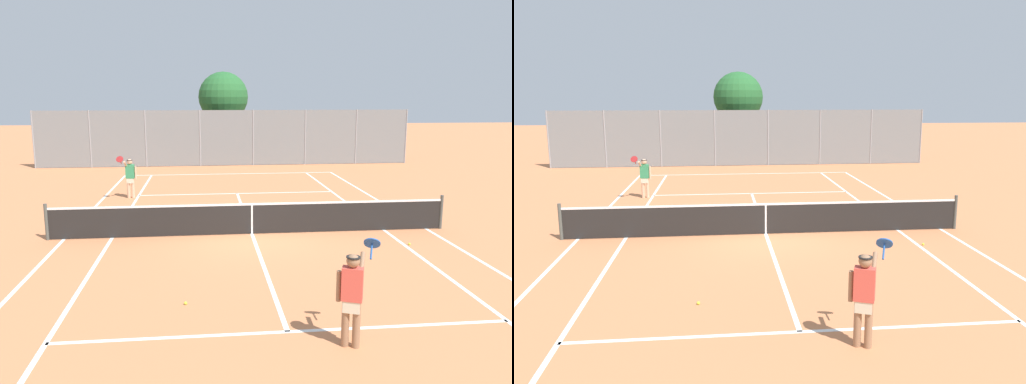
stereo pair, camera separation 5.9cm
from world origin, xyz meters
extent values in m
plane|color=#CC7A4C|center=(0.00, 0.00, 0.00)|extent=(120.00, 120.00, 0.00)
cube|color=white|center=(0.00, 11.90, 0.00)|extent=(11.00, 0.10, 0.01)
cube|color=white|center=(-5.50, 0.00, 0.00)|extent=(0.10, 23.80, 0.01)
cube|color=white|center=(5.50, 0.00, 0.00)|extent=(0.10, 23.80, 0.01)
cube|color=white|center=(-4.13, 0.00, 0.00)|extent=(0.10, 23.80, 0.01)
cube|color=white|center=(4.13, 0.00, 0.00)|extent=(0.10, 23.80, 0.01)
cube|color=white|center=(0.00, -6.40, 0.00)|extent=(8.26, 0.10, 0.01)
cube|color=white|center=(0.00, 6.40, 0.00)|extent=(8.26, 0.10, 0.01)
cube|color=white|center=(0.00, 0.00, 0.00)|extent=(0.10, 12.80, 0.01)
cylinder|color=#474C47|center=(-5.95, 0.00, 0.53)|extent=(0.10, 0.10, 1.07)
cylinder|color=#474C47|center=(5.95, 0.00, 0.53)|extent=(0.10, 0.10, 1.07)
cube|color=black|center=(0.00, 0.00, 0.46)|extent=(11.90, 0.02, 0.89)
cube|color=white|center=(0.00, 0.00, 0.92)|extent=(11.90, 0.03, 0.06)
cube|color=white|center=(0.00, 0.00, 0.44)|extent=(0.05, 0.03, 0.89)
cylinder|color=#936B4C|center=(0.86, -6.99, 0.41)|extent=(0.13, 0.13, 0.82)
cylinder|color=#936B4C|center=(1.03, -7.06, 0.41)|extent=(0.13, 0.13, 0.82)
cube|color=beige|center=(0.95, -7.03, 0.74)|extent=(0.33, 0.27, 0.24)
cube|color=#D84C3F|center=(0.95, -7.03, 1.10)|extent=(0.39, 0.31, 0.56)
sphere|color=#936B4C|center=(0.95, -7.03, 1.49)|extent=(0.22, 0.22, 0.22)
cylinder|color=black|center=(0.95, -7.03, 1.56)|extent=(0.23, 0.23, 0.02)
cylinder|color=#936B4C|center=(0.74, -6.94, 1.04)|extent=(0.08, 0.08, 0.52)
cylinder|color=#936B4C|center=(1.12, -6.95, 1.39)|extent=(0.25, 0.45, 0.35)
cylinder|color=#1E4C99|center=(1.34, -6.76, 1.55)|extent=(0.12, 0.24, 0.22)
cylinder|color=#1E4C99|center=(1.38, -6.64, 1.66)|extent=(0.33, 0.29, 0.23)
cylinder|color=#D8A884|center=(-4.29, 5.91, 0.41)|extent=(0.13, 0.13, 0.82)
cylinder|color=#D8A884|center=(-4.47, 5.93, 0.41)|extent=(0.13, 0.13, 0.82)
cube|color=beige|center=(-4.38, 5.92, 0.74)|extent=(0.30, 0.20, 0.24)
cube|color=#338C59|center=(-4.38, 5.92, 1.10)|extent=(0.36, 0.23, 0.56)
sphere|color=#D8A884|center=(-4.38, 5.92, 1.49)|extent=(0.22, 0.22, 0.22)
cylinder|color=black|center=(-4.38, 5.92, 1.56)|extent=(0.23, 0.23, 0.02)
cylinder|color=#D8A884|center=(-4.16, 5.90, 1.04)|extent=(0.08, 0.08, 0.52)
cylinder|color=#D8A884|center=(-4.52, 5.80, 1.39)|extent=(0.12, 0.46, 0.35)
cylinder|color=maroon|center=(-4.67, 5.55, 1.55)|extent=(0.05, 0.25, 0.22)
cylinder|color=maroon|center=(-4.68, 5.43, 1.66)|extent=(0.30, 0.22, 0.23)
sphere|color=#D1DB33|center=(-1.83, -5.03, 0.03)|extent=(0.07, 0.07, 0.07)
sphere|color=#D1DB33|center=(4.27, -1.61, 0.03)|extent=(0.07, 0.07, 0.07)
cylinder|color=gray|center=(-11.04, 15.17, 1.65)|extent=(0.08, 0.08, 3.31)
cylinder|color=gray|center=(-7.89, 15.17, 1.65)|extent=(0.08, 0.08, 3.31)
cylinder|color=gray|center=(-4.73, 15.17, 1.65)|extent=(0.08, 0.08, 3.31)
cylinder|color=gray|center=(-1.58, 15.17, 1.65)|extent=(0.08, 0.08, 3.31)
cylinder|color=gray|center=(1.58, 15.17, 1.65)|extent=(0.08, 0.08, 3.31)
cylinder|color=gray|center=(4.73, 15.17, 1.65)|extent=(0.08, 0.08, 3.31)
cylinder|color=gray|center=(7.89, 15.17, 1.65)|extent=(0.08, 0.08, 3.31)
cylinder|color=gray|center=(11.04, 15.17, 1.65)|extent=(0.08, 0.08, 3.31)
cube|color=slate|center=(0.00, 15.17, 1.65)|extent=(22.09, 0.02, 3.27)
cylinder|color=brown|center=(-0.05, 18.12, 1.46)|extent=(0.30, 0.30, 2.92)
sphere|color=#26602D|center=(-0.05, 18.12, 4.04)|extent=(3.19, 3.19, 3.19)
sphere|color=#26602D|center=(-0.16, 18.23, 3.64)|extent=(2.07, 2.07, 2.07)
camera|label=1|loc=(-1.43, -14.48, 4.10)|focal=35.00mm
camera|label=2|loc=(-1.37, -14.49, 4.10)|focal=35.00mm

